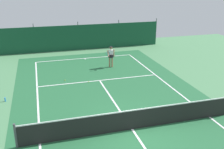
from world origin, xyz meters
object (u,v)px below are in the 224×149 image
at_px(tennis_ball_near_player, 65,80).
at_px(tennis_ball_midcourt, 89,82).
at_px(tennis_net, 132,119).
at_px(water_bottle, 5,99).
at_px(tennis_player, 111,55).

distance_m(tennis_ball_near_player, tennis_ball_midcourt, 1.66).
xyz_separation_m(tennis_net, tennis_ball_midcourt, (-0.77, 6.33, -0.48)).
bearing_deg(tennis_ball_near_player, water_bottle, -147.29).
distance_m(tennis_ball_midcourt, water_bottle, 5.34).
distance_m(tennis_player, tennis_ball_near_player, 4.38).
bearing_deg(tennis_ball_midcourt, tennis_net, -83.09).
xyz_separation_m(tennis_ball_near_player, tennis_ball_midcourt, (1.50, -0.70, 0.00)).
xyz_separation_m(tennis_ball_near_player, water_bottle, (-3.59, -2.31, 0.09)).
bearing_deg(tennis_player, tennis_ball_near_player, 35.05).
bearing_deg(tennis_net, tennis_ball_near_player, 107.91).
bearing_deg(water_bottle, tennis_net, -38.86).
bearing_deg(water_bottle, tennis_ball_near_player, 32.71).
distance_m(tennis_net, tennis_ball_midcourt, 6.39).
bearing_deg(water_bottle, tennis_ball_midcourt, 17.46).
bearing_deg(tennis_net, tennis_player, 80.35).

